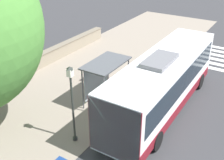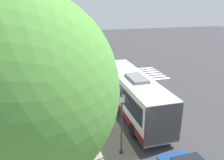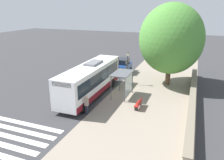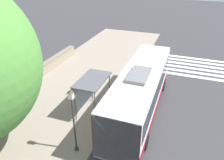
{
  "view_description": "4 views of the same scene",
  "coord_description": "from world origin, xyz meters",
  "px_view_note": "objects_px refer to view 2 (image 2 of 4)",
  "views": [
    {
      "loc": [
        6.53,
        -11.86,
        9.25
      ],
      "look_at": [
        -1.36,
        0.87,
        1.36
      ],
      "focal_mm": 45.0,
      "sensor_mm": 36.0,
      "label": 1
    },
    {
      "loc": [
        -4.56,
        -14.29,
        9.05
      ],
      "look_at": [
        0.29,
        2.88,
        2.65
      ],
      "focal_mm": 35.0,
      "sensor_mm": 36.0,
      "label": 2
    },
    {
      "loc": [
        -8.22,
        21.01,
        9.11
      ],
      "look_at": [
        -0.93,
        1.93,
        2.24
      ],
      "focal_mm": 35.0,
      "sensor_mm": 36.0,
      "label": 3
    },
    {
      "loc": [
        4.24,
        -11.49,
        9.69
      ],
      "look_at": [
        -1.26,
        3.71,
        0.99
      ],
      "focal_mm": 35.0,
      "sensor_mm": 36.0,
      "label": 4
    }
  ],
  "objects_px": {
    "bus": "(133,93)",
    "bus_shelter": "(96,99)",
    "pedestrian": "(103,87)",
    "shade_tree": "(31,91)",
    "bench": "(65,110)",
    "street_lamp_near": "(122,119)"
  },
  "relations": [
    {
      "from": "bus",
      "to": "bus_shelter",
      "type": "distance_m",
      "value": 3.49
    },
    {
      "from": "bus",
      "to": "pedestrian",
      "type": "bearing_deg",
      "value": 110.98
    },
    {
      "from": "bus",
      "to": "bus_shelter",
      "type": "height_order",
      "value": "bus"
    },
    {
      "from": "shade_tree",
      "to": "bus_shelter",
      "type": "bearing_deg",
      "value": 55.96
    },
    {
      "from": "pedestrian",
      "to": "bench",
      "type": "distance_m",
      "value": 4.94
    },
    {
      "from": "pedestrian",
      "to": "bench",
      "type": "xyz_separation_m",
      "value": [
        -3.99,
        -2.84,
        -0.58
      ]
    },
    {
      "from": "bus",
      "to": "pedestrian",
      "type": "relative_size",
      "value": 6.04
    },
    {
      "from": "pedestrian",
      "to": "shade_tree",
      "type": "height_order",
      "value": "shade_tree"
    },
    {
      "from": "bus_shelter",
      "to": "bench",
      "type": "relative_size",
      "value": 1.88
    },
    {
      "from": "bench",
      "to": "shade_tree",
      "type": "bearing_deg",
      "value": -101.75
    },
    {
      "from": "bus",
      "to": "pedestrian",
      "type": "xyz_separation_m",
      "value": [
        -1.55,
        4.05,
        -0.79
      ]
    },
    {
      "from": "pedestrian",
      "to": "bench",
      "type": "relative_size",
      "value": 1.1
    },
    {
      "from": "bus_shelter",
      "to": "shade_tree",
      "type": "relative_size",
      "value": 0.31
    },
    {
      "from": "bus_shelter",
      "to": "shade_tree",
      "type": "xyz_separation_m",
      "value": [
        -3.85,
        -5.71,
        3.36
      ]
    },
    {
      "from": "bus",
      "to": "pedestrian",
      "type": "distance_m",
      "value": 4.41
    },
    {
      "from": "bus_shelter",
      "to": "street_lamp_near",
      "type": "distance_m",
      "value": 3.95
    },
    {
      "from": "bus",
      "to": "street_lamp_near",
      "type": "bearing_deg",
      "value": -117.86
    },
    {
      "from": "pedestrian",
      "to": "shade_tree",
      "type": "distance_m",
      "value": 12.93
    },
    {
      "from": "bus_shelter",
      "to": "bench",
      "type": "height_order",
      "value": "bus_shelter"
    },
    {
      "from": "bus_shelter",
      "to": "bench",
      "type": "distance_m",
      "value": 3.55
    },
    {
      "from": "bench",
      "to": "shade_tree",
      "type": "xyz_separation_m",
      "value": [
        -1.64,
        -7.89,
        5.08
      ]
    },
    {
      "from": "bench",
      "to": "shade_tree",
      "type": "distance_m",
      "value": 9.52
    }
  ]
}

